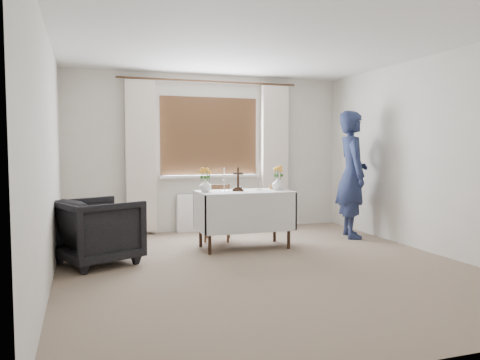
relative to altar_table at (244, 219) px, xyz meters
name	(u,v)px	position (x,y,z in m)	size (l,w,h in m)	color
ground	(266,266)	(-0.09, -1.02, -0.38)	(5.00, 5.00, 0.00)	gray
altar_table	(244,219)	(0.00, 0.00, 0.00)	(1.24, 0.64, 0.76)	white
wooden_chair	(217,213)	(-0.20, 0.59, 0.02)	(0.37, 0.37, 0.80)	#5A301E
armchair	(98,231)	(-1.87, -0.28, 0.00)	(0.81, 0.83, 0.76)	black
person	(352,174)	(1.77, 0.21, 0.56)	(0.69, 0.45, 1.88)	#22264F
radiator	(211,212)	(-0.09, 1.40, -0.08)	(1.10, 0.10, 0.60)	white
wooden_cross	(238,179)	(-0.08, 0.03, 0.54)	(0.15, 0.10, 0.31)	black
candlestick_left	(224,180)	(-0.27, 0.01, 0.54)	(0.09, 0.09, 0.31)	silver
candlestick_right	(259,177)	(0.23, 0.04, 0.56)	(0.10, 0.10, 0.36)	silver
flower_vase_left	(205,185)	(-0.52, 0.04, 0.47)	(0.16, 0.16, 0.17)	white
flower_vase_right	(278,184)	(0.48, 0.00, 0.47)	(0.16, 0.16, 0.17)	white
wicker_basket	(276,187)	(0.51, 0.14, 0.42)	(0.18, 0.18, 0.07)	brown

